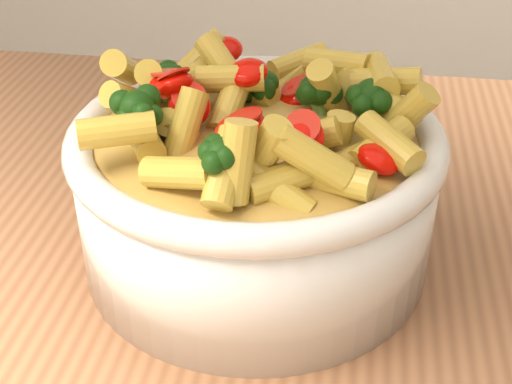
# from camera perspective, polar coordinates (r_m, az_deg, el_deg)

# --- Properties ---
(serving_bowl) EXTENTS (0.26, 0.26, 0.11)m
(serving_bowl) POSITION_cam_1_polar(r_m,az_deg,el_deg) (0.51, 0.00, 0.13)
(serving_bowl) COLOR white
(serving_bowl) RESTS_ON table
(pasta_salad) EXTENTS (0.21, 0.21, 0.05)m
(pasta_salad) POSITION_cam_1_polar(r_m,az_deg,el_deg) (0.48, 0.00, 7.19)
(pasta_salad) COLOR gold
(pasta_salad) RESTS_ON serving_bowl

